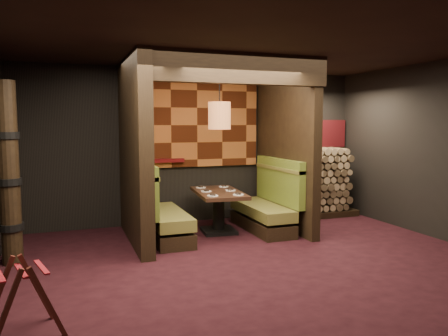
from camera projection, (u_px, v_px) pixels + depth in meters
floor at (258, 264)px, 5.80m from camera, size 6.50×5.50×0.02m
ceiling at (259, 43)px, 5.50m from camera, size 6.50×5.50×0.02m
wall_back at (197, 146)px, 8.23m from camera, size 6.50×0.02×2.85m
wall_front at (422, 184)px, 3.07m from camera, size 6.50×0.02×2.85m
partition_left at (134, 151)px, 6.73m from camera, size 0.20×2.20×2.85m
partition_right at (285, 148)px, 7.68m from camera, size 0.15×2.10×2.85m
header_beam at (237, 68)px, 6.17m from camera, size 2.85×0.18×0.44m
tapa_back_panel at (197, 125)px, 8.13m from camera, size 2.40×0.06×1.55m
tapa_side_panel at (140, 124)px, 6.89m from camera, size 0.04×1.85×1.45m
lacquer_shelf at (168, 160)px, 7.95m from camera, size 0.60×0.12×0.07m
booth_bench_left at (160, 215)px, 6.97m from camera, size 0.68×1.60×1.14m
booth_bench_right at (267, 207)px, 7.62m from camera, size 0.68×1.60×1.14m
dining_table at (219, 205)px, 7.40m from camera, size 0.85×1.41×0.71m
place_settings at (219, 191)px, 7.37m from camera, size 0.69×1.14×0.03m
pendant_lamp at (219, 116)px, 7.20m from camera, size 0.37×0.37×1.10m
luggage_rack at (22, 296)px, 3.79m from camera, size 0.75×0.61×0.72m
totem_column at (9, 175)px, 5.66m from camera, size 0.31×0.31×2.40m
firewood_stack at (313, 182)px, 8.70m from camera, size 1.73×0.70×1.36m
mosaic_header at (306, 134)px, 8.91m from camera, size 1.83×0.10×0.56m
bay_front_post at (283, 147)px, 7.96m from camera, size 0.08×0.08×2.85m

